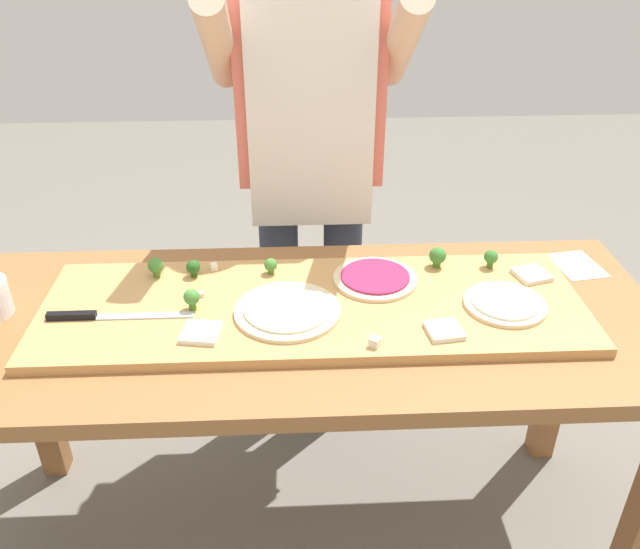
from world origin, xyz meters
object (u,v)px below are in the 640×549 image
prep_table (301,353)px  pizza_slice_center (444,330)px  pizza_whole_cheese_artichoke (287,310)px  recipe_note (577,265)px  pizza_slice_near_right (201,333)px  broccoli_floret_center_left (192,297)px  cheese_crumble_b (201,294)px  cheese_crumble_c (214,267)px  chefs_knife (99,316)px  pizza_whole_white_garlic (505,303)px  broccoli_floret_back_left (491,257)px  cook_center (310,143)px  broccoli_floret_back_right (156,266)px  cheese_crumble_a (375,342)px  broccoli_floret_front_left (438,256)px  pizza_slice_far_right (532,275)px  pizza_whole_beet_magenta (375,278)px  broccoli_floret_front_right (193,267)px  broccoli_floret_front_mid (271,265)px

prep_table → pizza_slice_center: (0.31, -0.12, 0.14)m
pizza_whole_cheese_artichoke → pizza_slice_center: size_ratio=3.30×
recipe_note → pizza_slice_near_right: bearing=-162.6°
broccoli_floret_center_left → cheese_crumble_b: (0.01, 0.05, -0.03)m
broccoli_floret_center_left → cheese_crumble_c: size_ratio=3.10×
chefs_knife → broccoli_floret_center_left: bearing=7.7°
pizza_whole_white_garlic → broccoli_floret_back_left: broccoli_floret_back_left is taller
pizza_whole_white_garlic → cheese_crumble_c: 0.72m
broccoli_floret_back_left → cook_center: (-0.44, 0.36, 0.18)m
cheese_crumble_c → recipe_note: bearing=1.0°
broccoli_floret_back_right → cheese_crumble_a: (0.51, -0.31, -0.02)m
chefs_knife → broccoli_floret_front_left: (0.81, 0.19, 0.03)m
pizza_slice_far_right → pizza_slice_center: bearing=-140.0°
broccoli_floret_back_left → chefs_knife: bearing=-168.9°
cheese_crumble_a → cheese_crumble_b: bearing=151.2°
cheese_crumble_c → broccoli_floret_back_left: bearing=-1.7°
broccoli_floret_back_right → chefs_knife: bearing=-118.9°
prep_table → pizza_slice_far_right: 0.60m
prep_table → pizza_whole_cheese_artichoke: pizza_whole_cheese_artichoke is taller
prep_table → broccoli_floret_center_left: (-0.25, 0.00, 0.17)m
broccoli_floret_back_right → pizza_whole_beet_magenta: bearing=-4.9°
pizza_whole_beet_magenta → prep_table: bearing=-150.0°
chefs_knife → pizza_whole_white_garlic: 0.93m
broccoli_floret_front_left → broccoli_floret_front_right: bearing=-178.3°
pizza_slice_center → broccoli_floret_center_left: broccoli_floret_center_left is taller
pizza_slice_center → broccoli_floret_front_left: 0.29m
pizza_whole_white_garlic → broccoli_floret_front_mid: size_ratio=4.61×
chefs_knife → broccoli_floret_back_left: bearing=11.1°
cheese_crumble_c → broccoli_floret_front_mid: bearing=-10.0°
prep_table → chefs_knife: bearing=-177.0°
broccoli_floret_back_left → broccoli_floret_center_left: 0.75m
pizza_slice_center → pizza_slice_far_right: bearing=40.0°
pizza_whole_beet_magenta → pizza_whole_cheese_artichoke: bearing=-148.9°
pizza_slice_near_right → recipe_note: size_ratio=0.56×
pizza_slice_near_right → cook_center: bearing=67.4°
pizza_whole_cheese_artichoke → broccoli_floret_back_left: broccoli_floret_back_left is taller
pizza_whole_white_garlic → broccoli_floret_front_right: size_ratio=4.31×
cheese_crumble_c → recipe_note: cheese_crumble_c is taller
chefs_knife → cheese_crumble_c: size_ratio=19.06×
pizza_whole_cheese_artichoke → cook_center: size_ratio=0.15×
prep_table → cheese_crumble_c: size_ratio=99.46×
pizza_slice_far_right → pizza_slice_center: same height
pizza_slice_near_right → broccoli_floret_center_left: broccoli_floret_center_left is taller
cook_center → chefs_knife: bearing=-132.1°
prep_table → pizza_whole_beet_magenta: 0.26m
chefs_knife → broccoli_floret_front_left: bearing=13.5°
prep_table → broccoli_floret_center_left: bearing=179.2°
broccoli_floret_center_left → broccoli_floret_back_left: bearing=12.0°
prep_table → pizza_slice_near_right: size_ratio=21.35×
broccoli_floret_back_right → cook_center: 0.57m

